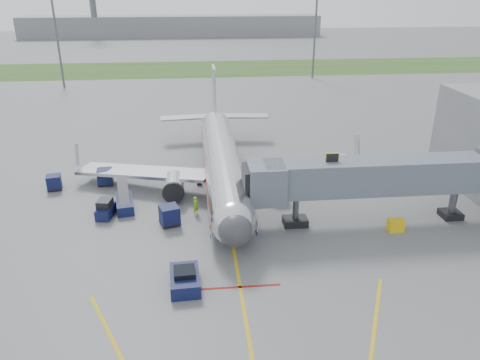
{
  "coord_description": "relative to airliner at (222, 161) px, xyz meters",
  "views": [
    {
      "loc": [
        -2.88,
        -32.31,
        20.61
      ],
      "look_at": [
        1.27,
        8.5,
        3.2
      ],
      "focal_mm": 35.0,
      "sensor_mm": 36.0,
      "label": 1
    }
  ],
  "objects": [
    {
      "name": "light_mast_left",
      "position": [
        -30.0,
        54.75,
        8.13
      ],
      "size": [
        2.0,
        0.44,
        20.4
      ],
      "color": "#595B60",
      "rests_on": "ground"
    },
    {
      "name": "distant_terminal",
      "position": [
        -10.0,
        154.75,
        1.35
      ],
      "size": [
        120.0,
        14.0,
        8.0
      ],
      "primitive_type": "cube",
      "color": "slate",
      "rests_on": "ground"
    },
    {
      "name": "ramp_worker",
      "position": [
        -3.02,
        -7.2,
        -1.74
      ],
      "size": [
        0.76,
        0.78,
        1.81
      ],
      "primitive_type": "imported",
      "rotation": [
        0.0,
        0.0,
        0.86
      ],
      "color": "#87D018",
      "rests_on": "ground"
    },
    {
      "name": "light_mast_right",
      "position": [
        25.0,
        59.75,
        8.13
      ],
      "size": [
        2.0,
        0.44,
        20.4
      ],
      "color": "#595B60",
      "rests_on": "ground"
    },
    {
      "name": "apron_markings",
      "position": [
        -0.0,
        -22.65,
        -2.64
      ],
      "size": [
        21.52,
        50.0,
        0.01
      ],
      "color": "gold",
      "rests_on": "ground"
    },
    {
      "name": "pushback_tug",
      "position": [
        -4.0,
        -18.75,
        -2.04
      ],
      "size": [
        2.31,
        3.59,
        1.45
      ],
      "color": "#0C0F37",
      "rests_on": "ground"
    },
    {
      "name": "baggage_cart_a",
      "position": [
        -5.46,
        -9.02,
        -1.71
      ],
      "size": [
        2.13,
        2.13,
        1.83
      ],
      "color": "#0C0F37",
      "rests_on": "ground"
    },
    {
      "name": "airliner",
      "position": [
        0.0,
        0.0,
        0.0
      ],
      "size": [
        32.1,
        35.67,
        10.25
      ],
      "color": "silver",
      "rests_on": "ground"
    },
    {
      "name": "belt_loader",
      "position": [
        -10.01,
        -5.16,
        -2.05
      ],
      "size": [
        2.27,
        5.03,
        2.38
      ],
      "color": "#0C0F37",
      "rests_on": "ground"
    },
    {
      "name": "jet_bridge",
      "position": [
        12.86,
        -10.25,
        1.82
      ],
      "size": [
        25.3,
        4.0,
        6.9
      ],
      "color": "slate",
      "rests_on": "ground"
    },
    {
      "name": "baggage_tug",
      "position": [
        -11.56,
        -6.79,
        -1.87
      ],
      "size": [
        1.72,
        2.71,
        1.76
      ],
      "color": "#0C0F37",
      "rests_on": "ground"
    },
    {
      "name": "grass_strip",
      "position": [
        -0.0,
        74.75,
        -2.64
      ],
      "size": [
        300.0,
        25.0,
        0.01
      ],
      "primitive_type": "cube",
      "color": "#2D4C1E",
      "rests_on": "ground"
    },
    {
      "name": "baggage_cart_c",
      "position": [
        -12.85,
        1.05,
        -1.74
      ],
      "size": [
        1.81,
        1.81,
        1.77
      ],
      "color": "#0C0F37",
      "rests_on": "ground"
    },
    {
      "name": "ground_power_cart",
      "position": [
        14.74,
        -12.25,
        -2.11
      ],
      "size": [
        1.37,
        0.92,
        1.1
      ],
      "color": "#DFBC0D",
      "rests_on": "ground"
    },
    {
      "name": "baggage_cart_b",
      "position": [
        -18.07,
        0.21,
        -1.82
      ],
      "size": [
        1.76,
        1.76,
        1.61
      ],
      "color": "#0C0F37",
      "rests_on": "ground"
    },
    {
      "name": "ground",
      "position": [
        -0.0,
        -15.25,
        -2.65
      ],
      "size": [
        400.0,
        400.0,
        0.0
      ],
      "primitive_type": "plane",
      "color": "#565659",
      "rests_on": "ground"
    }
  ]
}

